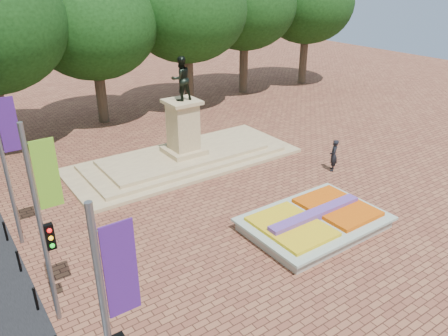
% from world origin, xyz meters
% --- Properties ---
extents(ground, '(90.00, 90.00, 0.00)m').
position_xyz_m(ground, '(0.00, 0.00, 0.00)').
color(ground, brown).
rests_on(ground, ground).
extents(flower_bed, '(6.30, 4.30, 0.91)m').
position_xyz_m(flower_bed, '(1.03, -2.00, 0.38)').
color(flower_bed, gray).
rests_on(flower_bed, ground).
extents(monument, '(14.00, 6.00, 6.40)m').
position_xyz_m(monument, '(0.00, 8.00, 0.88)').
color(monument, tan).
rests_on(monument, ground).
extents(tree_row_back, '(44.80, 8.80, 10.43)m').
position_xyz_m(tree_row_back, '(2.33, 18.00, 6.67)').
color(tree_row_back, '#382B1E').
rests_on(tree_row_back, ground).
extents(banner_poles, '(0.88, 11.17, 7.00)m').
position_xyz_m(banner_poles, '(-10.08, -1.31, 3.88)').
color(banner_poles, slate).
rests_on(banner_poles, ground).
extents(bollard_row, '(0.12, 13.12, 0.98)m').
position_xyz_m(bollard_row, '(-10.70, -1.50, 0.53)').
color(bollard_row, black).
rests_on(bollard_row, ground).
extents(pedestrian, '(0.82, 0.80, 1.90)m').
position_xyz_m(pedestrian, '(6.50, 1.90, 0.95)').
color(pedestrian, black).
rests_on(pedestrian, ground).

